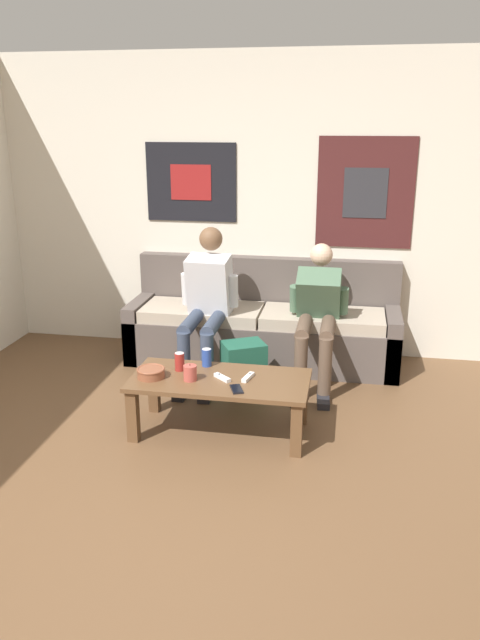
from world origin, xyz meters
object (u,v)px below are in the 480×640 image
at_px(couch, 263,328).
at_px(person_seated_teen, 317,311).
at_px(pillar_candle, 190,373).
at_px(drink_can_red, 180,362).
at_px(coffee_table, 220,387).
at_px(backpack, 244,370).
at_px(game_controller_near_right, 248,377).
at_px(cell_phone, 237,389).
at_px(game_controller_near_left, 222,378).
at_px(ceramic_bowl, 151,372).
at_px(drink_can_blue, 207,357).
at_px(person_seated_adult, 206,300).

bearing_deg(couch, person_seated_teen, -35.86).
bearing_deg(pillar_candle, couch, 78.89).
height_order(couch, drink_can_red, couch).
height_order(couch, coffee_table, couch).
height_order(couch, backpack, couch).
xyz_separation_m(game_controller_near_right, cell_phone, (-0.04, -0.18, -0.01)).
xyz_separation_m(coffee_table, game_controller_near_right, (0.18, 0.02, 0.08)).
height_order(couch, game_controller_near_left, couch).
bearing_deg(couch, pillar_candle, -101.11).
relative_size(ceramic_bowl, cell_phone, 1.24).
bearing_deg(couch, drink_can_blue, -101.16).
distance_m(couch, game_controller_near_right, 1.33).
distance_m(person_seated_adult, game_controller_near_left, 1.05).
bearing_deg(cell_phone, game_controller_near_right, 76.89).
relative_size(couch, drink_can_red, 18.42).
bearing_deg(pillar_candle, ceramic_bowl, 179.79).
xyz_separation_m(person_seated_adult, cell_phone, (0.45, -1.11, -0.24)).
xyz_separation_m(coffee_table, game_controller_near_left, (0.02, -0.01, 0.08)).
xyz_separation_m(drink_can_blue, drink_can_red, (-0.16, -0.11, 0.00)).
xyz_separation_m(pillar_candle, game_controller_near_left, (0.20, 0.05, -0.04)).
distance_m(couch, drink_can_blue, 1.18).
distance_m(game_controller_near_right, cell_phone, 0.19).
distance_m(person_seated_adult, pillar_candle, 1.04).
bearing_deg(couch, drink_can_red, -107.20).
distance_m(person_seated_adult, backpack, 0.66).
distance_m(couch, backpack, 0.73).
bearing_deg(drink_can_blue, person_seated_teen, 48.78).
height_order(game_controller_near_left, cell_phone, game_controller_near_left).
bearing_deg(drink_can_blue, cell_phone, -52.33).
height_order(drink_can_blue, game_controller_near_left, drink_can_blue).
distance_m(coffee_table, backpack, 0.63).
distance_m(pillar_candle, game_controller_near_right, 0.38).
relative_size(pillar_candle, game_controller_near_left, 0.87).
relative_size(coffee_table, cell_phone, 7.77).
distance_m(coffee_table, person_seated_adult, 1.05).
distance_m(person_seated_adult, game_controller_near_right, 1.08).
height_order(ceramic_bowl, pillar_candle, pillar_candle).
bearing_deg(drink_can_blue, couch, 78.84).
bearing_deg(backpack, drink_can_red, -123.41).
bearing_deg(drink_can_red, coffee_table, -16.62).
xyz_separation_m(pillar_candle, drink_can_blue, (0.05, 0.26, 0.01)).
height_order(drink_can_red, game_controller_near_right, drink_can_red).
distance_m(drink_can_blue, cell_phone, 0.45).
bearing_deg(game_controller_near_right, drink_can_red, 172.22).
bearing_deg(person_seated_teen, couch, 144.14).
distance_m(ceramic_bowl, cell_phone, 0.60).
distance_m(backpack, game_controller_near_right, 0.64).
bearing_deg(person_seated_teen, ceramic_bowl, -133.85).
relative_size(couch, drink_can_blue, 18.42).
relative_size(person_seated_adult, ceramic_bowl, 6.34).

